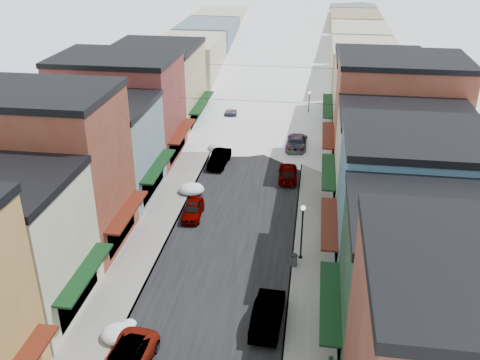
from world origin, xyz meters
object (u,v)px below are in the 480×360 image
(car_silver_sedan, at_px, (193,210))
(trash_can, at_px, (294,260))
(car_green_sedan, at_px, (268,313))
(streetlamp_near, at_px, (302,225))
(car_dark_hatch, at_px, (219,158))

(car_silver_sedan, distance_m, trash_can, 11.01)
(car_green_sedan, xyz_separation_m, streetlamp_near, (1.76, 7.53, 2.14))
(car_dark_hatch, xyz_separation_m, streetlamp_near, (9.15, -16.27, 2.21))
(car_silver_sedan, bearing_deg, streetlamp_near, -31.55)
(car_silver_sedan, bearing_deg, car_green_sedan, -61.49)
(car_silver_sedan, height_order, streetlamp_near, streetlamp_near)
(streetlamp_near, bearing_deg, car_dark_hatch, 119.35)
(car_green_sedan, height_order, trash_can, car_green_sedan)
(car_dark_hatch, height_order, trash_can, car_dark_hatch)
(car_green_sedan, relative_size, trash_can, 5.56)
(car_silver_sedan, bearing_deg, trash_can, -37.55)
(car_green_sedan, relative_size, streetlamp_near, 1.12)
(car_dark_hatch, bearing_deg, car_silver_sedan, -87.78)
(trash_can, relative_size, streetlamp_near, 0.20)
(car_dark_hatch, height_order, car_green_sedan, car_green_sedan)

